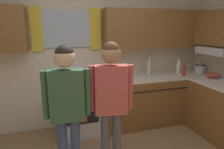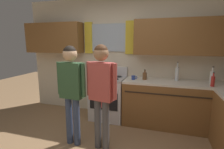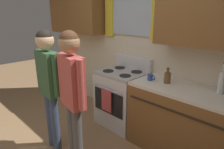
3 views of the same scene
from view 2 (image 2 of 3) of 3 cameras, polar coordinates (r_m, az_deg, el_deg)
back_wall_unit at (r=3.78m, az=4.06°, el=8.05°), size 4.60×0.42×2.60m
kitchen_counter_run at (r=3.30m, az=27.42°, el=-11.75°), size 2.16×2.01×0.90m
stove_oven at (r=3.77m, az=-1.22°, el=-7.46°), size 0.71×0.67×1.10m
bottle_tall_clear at (r=3.58m, az=20.72°, el=0.32°), size 0.07×0.07×0.37m
bottle_squat_brown at (r=3.50m, az=10.78°, el=-0.43°), size 0.08×0.08×0.21m
bottle_milk_white at (r=3.60m, az=30.24°, el=-0.73°), size 0.08×0.08×0.31m
bottle_sauce_red at (r=3.38m, az=30.42°, el=-1.87°), size 0.06×0.06×0.25m
mug_cobalt_blue at (r=3.47m, az=7.13°, el=-0.99°), size 0.11×0.07×0.08m
adult_left at (r=2.73m, az=-13.34°, el=-3.14°), size 0.50×0.22×1.59m
adult_in_plaid at (r=2.53m, az=-3.54°, el=-3.65°), size 0.49×0.22×1.61m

